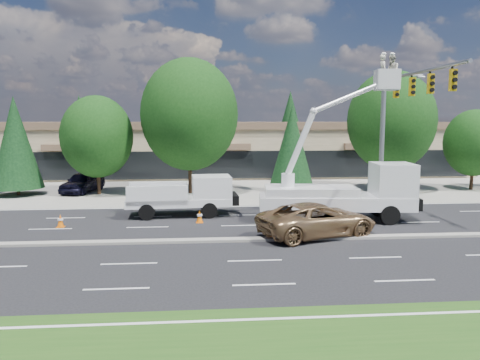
{
  "coord_description": "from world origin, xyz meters",
  "views": [
    {
      "loc": [
        -2.11,
        -21.37,
        5.59
      ],
      "look_at": [
        -0.02,
        3.84,
        2.4
      ],
      "focal_mm": 35.0,
      "sensor_mm": 36.0,
      "label": 1
    }
  ],
  "objects": [
    {
      "name": "tree_back_a",
      "position": [
        -18.0,
        42.0,
        4.81
      ],
      "size": [
        4.55,
        4.55,
        8.97
      ],
      "color": "#332114",
      "rests_on": "ground"
    },
    {
      "name": "tree_front_c",
      "position": [
        -10.0,
        15.0,
        4.41
      ],
      "size": [
        5.43,
        5.43,
        7.54
      ],
      "color": "#332114",
      "rests_on": "ground"
    },
    {
      "name": "tree_front_f",
      "position": [
        13.0,
        15.0,
        5.62
      ],
      "size": [
        6.91,
        6.91,
        9.59
      ],
      "color": "#332114",
      "rests_on": "ground"
    },
    {
      "name": "parked_car_west",
      "position": [
        -11.47,
        16.0,
        0.82
      ],
      "size": [
        3.01,
        5.11,
        1.63
      ],
      "primitive_type": "imported",
      "rotation": [
        0.0,
        0.0,
        -0.24
      ],
      "color": "black",
      "rests_on": "ground"
    },
    {
      "name": "parked_car_east",
      "position": [
        6.1,
        21.0,
        0.67
      ],
      "size": [
        2.54,
        4.3,
        1.34
      ],
      "primitive_type": "imported",
      "rotation": [
        0.0,
        0.0,
        0.3
      ],
      "color": "black",
      "rests_on": "ground"
    },
    {
      "name": "tree_front_d",
      "position": [
        -3.0,
        15.0,
        6.08
      ],
      "size": [
        7.49,
        7.49,
        10.39
      ],
      "color": "#332114",
      "rests_on": "ground"
    },
    {
      "name": "bucket_truck",
      "position": [
        6.24,
        4.11,
        2.04
      ],
      "size": [
        8.82,
        3.49,
        9.3
      ],
      "rotation": [
        0.0,
        0.0,
        -0.1
      ],
      "color": "white",
      "rests_on": "ground"
    },
    {
      "name": "traffic_cone_a",
      "position": [
        -9.6,
        3.63,
        0.34
      ],
      "size": [
        0.4,
        0.4,
        0.7
      ],
      "color": "orange",
      "rests_on": "ground"
    },
    {
      "name": "tree_back_c",
      "position": [
        10.0,
        42.0,
        5.18
      ],
      "size": [
        4.9,
        4.9,
        9.65
      ],
      "color": "#332114",
      "rests_on": "ground"
    },
    {
      "name": "tree_front_g",
      "position": [
        20.0,
        15.0,
        3.83
      ],
      "size": [
        4.72,
        4.72,
        6.55
      ],
      "color": "#332114",
      "rests_on": "ground"
    },
    {
      "name": "utility_pickup",
      "position": [
        -3.01,
        6.23,
        0.97
      ],
      "size": [
        6.24,
        2.71,
        2.35
      ],
      "rotation": [
        0.0,
        0.0,
        0.06
      ],
      "color": "white",
      "rests_on": "ground"
    },
    {
      "name": "tree_back_d",
      "position": [
        22.0,
        42.0,
        4.62
      ],
      "size": [
        4.37,
        4.37,
        8.62
      ],
      "color": "#332114",
      "rests_on": "ground"
    },
    {
      "name": "tree_front_b",
      "position": [
        -16.0,
        15.0,
        4.01
      ],
      "size": [
        3.79,
        3.79,
        7.47
      ],
      "color": "#332114",
      "rests_on": "ground"
    },
    {
      "name": "signal_mast",
      "position": [
        10.03,
        7.04,
        6.06
      ],
      "size": [
        2.76,
        10.16,
        9.0
      ],
      "color": "gray",
      "rests_on": "ground"
    },
    {
      "name": "ground",
      "position": [
        0.0,
        0.0,
        0.0
      ],
      "size": [
        140.0,
        140.0,
        0.0
      ],
      "primitive_type": "plane",
      "color": "black",
      "rests_on": "ground"
    },
    {
      "name": "tree_front_e",
      "position": [
        5.0,
        15.0,
        3.66
      ],
      "size": [
        3.47,
        3.47,
        6.83
      ],
      "color": "#332114",
      "rests_on": "ground"
    },
    {
      "name": "traffic_cone_c",
      "position": [
        1.61,
        3.91,
        0.34
      ],
      "size": [
        0.4,
        0.4,
        0.7
      ],
      "color": "orange",
      "rests_on": "ground"
    },
    {
      "name": "traffic_cone_b",
      "position": [
        -2.25,
        4.16,
        0.34
      ],
      "size": [
        0.4,
        0.4,
        0.7
      ],
      "color": "orange",
      "rests_on": "ground"
    },
    {
      "name": "road_median",
      "position": [
        0.0,
        0.0,
        0.06
      ],
      "size": [
        120.0,
        0.55,
        0.12
      ],
      "primitive_type": "cube",
      "color": "gray",
      "rests_on": "ground"
    },
    {
      "name": "tree_back_b",
      "position": [
        -4.0,
        42.0,
        6.48
      ],
      "size": [
        6.12,
        6.12,
        12.07
      ],
      "color": "#332114",
      "rests_on": "ground"
    },
    {
      "name": "concrete_apron",
      "position": [
        0.0,
        20.0,
        0.01
      ],
      "size": [
        140.0,
        22.0,
        0.01
      ],
      "primitive_type": "cube",
      "color": "gray",
      "rests_on": "ground"
    },
    {
      "name": "minivan",
      "position": [
        3.5,
        0.6,
        0.82
      ],
      "size": [
        6.47,
        4.47,
        1.64
      ],
      "primitive_type": "imported",
      "rotation": [
        0.0,
        0.0,
        1.9
      ],
      "color": "olive",
      "rests_on": "ground"
    },
    {
      "name": "strip_mall",
      "position": [
        0.0,
        29.97,
        2.83
      ],
      "size": [
        50.4,
        15.4,
        5.5
      ],
      "color": "tan",
      "rests_on": "ground"
    }
  ]
}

